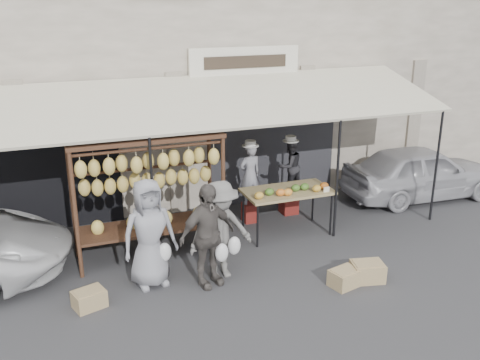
# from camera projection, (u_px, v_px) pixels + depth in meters

# --- Properties ---
(ground_plane) EXTENTS (90.00, 90.00, 0.00)m
(ground_plane) POSITION_uv_depth(u_px,v_px,m) (233.00, 288.00, 8.57)
(ground_plane) COLOR #2D2D30
(shophouse) EXTENTS (24.00, 6.15, 7.30)m
(shophouse) POSITION_uv_depth(u_px,v_px,m) (143.00, 30.00, 13.13)
(shophouse) COLOR beige
(shophouse) RESTS_ON ground_plane
(awning) EXTENTS (10.00, 2.35, 2.92)m
(awning) POSITION_uv_depth(u_px,v_px,m) (191.00, 104.00, 9.75)
(awning) COLOR beige
(awning) RESTS_ON ground_plane
(banana_rack) EXTENTS (2.60, 0.90, 2.24)m
(banana_rack) POSITION_uv_depth(u_px,v_px,m) (147.00, 173.00, 9.11)
(banana_rack) COLOR black
(banana_rack) RESTS_ON ground_plane
(produce_table) EXTENTS (1.70, 0.90, 1.04)m
(produce_table) POSITION_uv_depth(u_px,v_px,m) (289.00, 192.00, 10.23)
(produce_table) COLOR #A08C5B
(produce_table) RESTS_ON ground_plane
(vendor_left) EXTENTS (0.49, 0.36, 1.25)m
(vendor_left) POSITION_uv_depth(u_px,v_px,m) (250.00, 174.00, 10.77)
(vendor_left) COLOR gray
(vendor_left) RESTS_ON stool_left
(vendor_right) EXTENTS (0.66, 0.58, 1.16)m
(vendor_right) POSITION_uv_depth(u_px,v_px,m) (290.00, 166.00, 11.20)
(vendor_right) COLOR #252428
(vendor_right) RESTS_ON stool_right
(customer_left) EXTENTS (0.95, 0.69, 1.79)m
(customer_left) POSITION_uv_depth(u_px,v_px,m) (149.00, 233.00, 8.40)
(customer_left) COLOR gray
(customer_left) RESTS_ON ground_plane
(customer_mid) EXTENTS (1.09, 0.70, 1.72)m
(customer_mid) POSITION_uv_depth(u_px,v_px,m) (207.00, 236.00, 8.40)
(customer_mid) COLOR #524C48
(customer_mid) RESTS_ON ground_plane
(customer_right) EXTENTS (1.14, 0.72, 1.67)m
(customer_right) POSITION_uv_depth(u_px,v_px,m) (220.00, 230.00, 8.65)
(customer_right) COLOR slate
(customer_right) RESTS_ON ground_plane
(stool_left) EXTENTS (0.35, 0.35, 0.40)m
(stool_left) POSITION_uv_depth(u_px,v_px,m) (250.00, 212.00, 11.04)
(stool_left) COLOR maroon
(stool_left) RESTS_ON ground_plane
(stool_right) EXTENTS (0.34, 0.34, 0.47)m
(stool_right) POSITION_uv_depth(u_px,v_px,m) (289.00, 203.00, 11.47)
(stool_right) COLOR maroon
(stool_right) RESTS_ON ground_plane
(crate_near_a) EXTENTS (0.53, 0.45, 0.28)m
(crate_near_a) POSITION_uv_depth(u_px,v_px,m) (345.00, 278.00, 8.59)
(crate_near_a) COLOR tan
(crate_near_a) RESTS_ON ground_plane
(crate_near_b) EXTENTS (0.59, 0.49, 0.31)m
(crate_near_b) POSITION_uv_depth(u_px,v_px,m) (367.00, 272.00, 8.76)
(crate_near_b) COLOR tan
(crate_near_b) RESTS_ON ground_plane
(crate_far) EXTENTS (0.54, 0.47, 0.27)m
(crate_far) POSITION_uv_depth(u_px,v_px,m) (89.00, 299.00, 8.00)
(crate_far) COLOR tan
(crate_far) RESTS_ON ground_plane
(sedan) EXTENTS (3.72, 1.65, 1.24)m
(sedan) POSITION_uv_depth(u_px,v_px,m) (421.00, 172.00, 12.23)
(sedan) COLOR #B3B2B8
(sedan) RESTS_ON ground_plane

